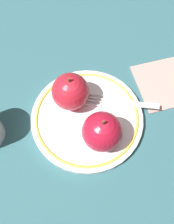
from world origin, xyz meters
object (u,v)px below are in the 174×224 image
Objects in this scene: apple_red_whole at (70,92)px; fork at (118,102)px; plate at (87,118)px; napkin_folded at (170,82)px; apple_second_whole at (102,132)px.

apple_red_whole reaches higher than fork.
napkin_folded is at bearing -65.11° from plate.
apple_red_whole reaches higher than napkin_folded.
apple_second_whole is 0.57× the size of napkin_folded.
napkin_folded is (0.06, -0.13, -0.02)m from fork.
apple_second_whole is (-0.05, -0.03, 0.05)m from plate.
fork is (0.03, -0.07, 0.01)m from plate.
apple_red_whole is at bearing 103.00° from napkin_folded.
plate reaches higher than napkin_folded.
apple_red_whole is 0.10m from apple_second_whole.
apple_red_whole is 0.24m from napkin_folded.
fork is (0.08, -0.04, -0.04)m from apple_second_whole.
fork is at bearing -94.19° from apple_red_whole.
plate is 2.74× the size of apple_second_whole.
apple_red_whole and apple_second_whole have the same top height.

